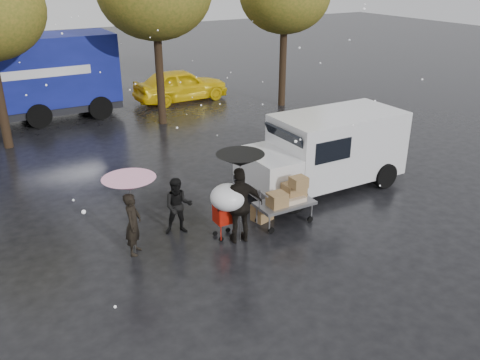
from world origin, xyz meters
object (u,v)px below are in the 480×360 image
person_pink (133,224)px  shopping_cart (227,200)px  white_van (327,150)px  yellow_taxi (181,85)px  blue_truck (21,80)px  vendor_cart (288,196)px  person_black (240,205)px

person_pink → shopping_cart: person_pink is taller
shopping_cart → white_van: white_van is taller
yellow_taxi → shopping_cart: bearing=159.1°
shopping_cart → person_pink: bearing=166.1°
person_pink → yellow_taxi: 14.08m
person_pink → blue_truck: 12.47m
vendor_cart → white_van: 2.70m
person_black → blue_truck: blue_truck is taller
white_van → yellow_taxi: bearing=88.0°
shopping_cart → vendor_cart: bearing=1.4°
vendor_cart → yellow_taxi: 13.19m
vendor_cart → shopping_cart: bearing=-178.6°
vendor_cart → blue_truck: 13.67m
person_pink → yellow_taxi: size_ratio=0.33×
blue_truck → yellow_taxi: size_ratio=1.83×
person_pink → white_van: size_ratio=0.31×
white_van → person_pink: bearing=-172.2°
person_black → shopping_cart: size_ratio=1.29×
blue_truck → yellow_taxi: blue_truck is taller
yellow_taxi → person_pink: bearing=150.0°
vendor_cart → person_pink: bearing=172.9°
blue_truck → white_van: bearing=-59.9°
yellow_taxi → vendor_cart: bearing=166.3°
person_black → yellow_taxi: person_black is taller
person_black → blue_truck: size_ratio=0.23×
white_van → vendor_cart: bearing=-149.7°
person_black → vendor_cart: person_black is taller
person_black → blue_truck: (-2.86, 13.14, 0.81)m
person_black → vendor_cart: bearing=-159.0°
white_van → blue_truck: blue_truck is taller
person_pink → yellow_taxi: (6.63, 12.42, 0.02)m
person_pink → white_van: bearing=-48.5°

